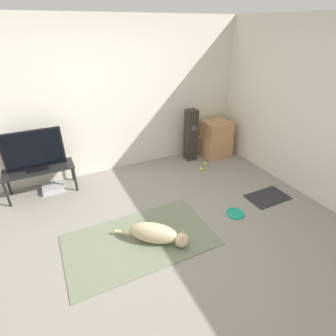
# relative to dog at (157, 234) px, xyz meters

# --- Properties ---
(ground_plane) EXTENTS (12.00, 12.00, 0.00)m
(ground_plane) POSITION_rel_dog_xyz_m (-0.02, 0.04, -0.14)
(ground_plane) COLOR gray
(wall_back) EXTENTS (8.00, 0.06, 2.55)m
(wall_back) POSITION_rel_dog_xyz_m (-0.02, 2.14, 1.14)
(wall_back) COLOR silver
(wall_back) RESTS_ON ground_plane
(wall_right) EXTENTS (0.06, 8.00, 2.55)m
(wall_right) POSITION_rel_dog_xyz_m (2.58, 0.04, 1.14)
(wall_right) COLOR silver
(wall_right) RESTS_ON ground_plane
(area_rug) EXTENTS (1.83, 1.05, 0.01)m
(area_rug) POSITION_rel_dog_xyz_m (-0.18, 0.12, -0.13)
(area_rug) COLOR slate
(area_rug) RESTS_ON ground_plane
(dog) EXTENTS (0.77, 0.65, 0.27)m
(dog) POSITION_rel_dog_xyz_m (0.00, 0.00, 0.00)
(dog) COLOR beige
(dog) RESTS_ON area_rug
(frisbee) EXTENTS (0.26, 0.26, 0.03)m
(frisbee) POSITION_rel_dog_xyz_m (1.23, 0.01, -0.13)
(frisbee) COLOR #199E7A
(frisbee) RESTS_ON ground_plane
(cardboard_box_lower) EXTENTS (0.57, 0.50, 0.38)m
(cardboard_box_lower) POSITION_rel_dog_xyz_m (2.10, 1.78, 0.05)
(cardboard_box_lower) COLOR tan
(cardboard_box_lower) RESTS_ON ground_plane
(cardboard_box_upper) EXTENTS (0.51, 0.45, 0.34)m
(cardboard_box_upper) POSITION_rel_dog_xyz_m (2.11, 1.78, 0.41)
(cardboard_box_upper) COLOR tan
(cardboard_box_upper) RESTS_ON cardboard_box_lower
(floor_speaker) EXTENTS (0.20, 0.21, 1.00)m
(floor_speaker) POSITION_rel_dog_xyz_m (1.55, 1.84, 0.36)
(floor_speaker) COLOR #2D2823
(floor_speaker) RESTS_ON ground_plane
(tv_stand) EXTENTS (1.02, 0.41, 0.44)m
(tv_stand) POSITION_rel_dog_xyz_m (-1.18, 1.82, 0.24)
(tv_stand) COLOR black
(tv_stand) RESTS_ON ground_plane
(tv) EXTENTS (0.85, 0.20, 0.62)m
(tv) POSITION_rel_dog_xyz_m (-1.18, 1.83, 0.60)
(tv) COLOR black
(tv) RESTS_ON tv_stand
(tennis_ball_by_boxes) EXTENTS (0.07, 0.07, 0.07)m
(tennis_ball_by_boxes) POSITION_rel_dog_xyz_m (1.49, 1.30, -0.11)
(tennis_ball_by_boxes) COLOR #C6E033
(tennis_ball_by_boxes) RESTS_ON ground_plane
(tennis_ball_near_speaker) EXTENTS (0.07, 0.07, 0.07)m
(tennis_ball_near_speaker) POSITION_rel_dog_xyz_m (1.68, 1.45, -0.11)
(tennis_ball_near_speaker) COLOR #C6E033
(tennis_ball_near_speaker) RESTS_ON ground_plane
(game_console) EXTENTS (0.33, 0.30, 0.08)m
(game_console) POSITION_rel_dog_xyz_m (-1.05, 1.83, -0.10)
(game_console) COLOR #B7B7BC
(game_console) RESTS_ON ground_plane
(door_mat) EXTENTS (0.66, 0.42, 0.01)m
(door_mat) POSITION_rel_dog_xyz_m (1.96, 0.11, -0.14)
(door_mat) COLOR #28282D
(door_mat) RESTS_ON ground_plane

